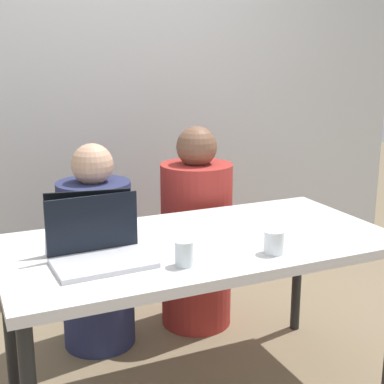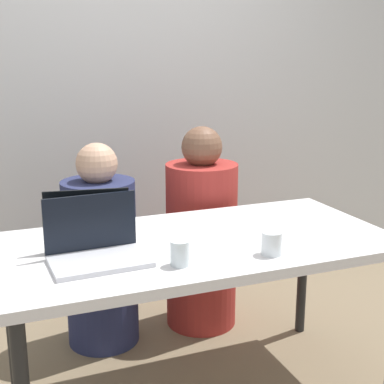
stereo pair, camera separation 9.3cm
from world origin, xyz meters
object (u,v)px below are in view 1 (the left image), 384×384
at_px(laptop_back_left, 88,232).
at_px(water_glass_right, 274,244).
at_px(person_on_right, 196,239).
at_px(water_glass_left, 184,255).
at_px(laptop_front_left, 99,248).
at_px(person_on_left, 97,258).

bearing_deg(laptop_back_left, water_glass_right, 157.04).
height_order(person_on_right, water_glass_left, person_on_right).
height_order(water_glass_left, water_glass_right, water_glass_left).
xyz_separation_m(laptop_front_left, water_glass_left, (0.26, -0.16, -0.01)).
xyz_separation_m(person_on_left, person_on_right, (0.55, 0.00, 0.02)).
xyz_separation_m(person_on_left, water_glass_left, (0.11, -0.88, 0.31)).
height_order(laptop_back_left, water_glass_left, laptop_back_left).
xyz_separation_m(person_on_left, laptop_front_left, (-0.16, -0.71, 0.31)).
height_order(laptop_front_left, water_glass_right, laptop_front_left).
bearing_deg(person_on_left, water_glass_right, 110.19).
bearing_deg(person_on_right, water_glass_right, 84.08).
height_order(person_on_left, water_glass_right, person_on_left).
distance_m(laptop_back_left, water_glass_right, 0.72).
xyz_separation_m(person_on_right, laptop_back_left, (-0.71, -0.52, 0.29)).
xyz_separation_m(person_on_right, water_glass_right, (-0.09, -0.90, 0.28)).
relative_size(laptop_back_left, water_glass_left, 3.84).
bearing_deg(person_on_right, laptop_back_left, 36.10).
height_order(person_on_right, laptop_front_left, person_on_right).
height_order(person_on_right, laptop_back_left, person_on_right).
bearing_deg(water_glass_left, water_glass_right, -3.73).
height_order(person_on_right, water_glass_right, person_on_right).
height_order(laptop_front_left, laptop_back_left, laptop_back_left).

